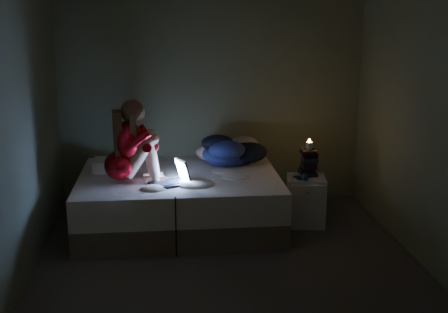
{
  "coord_description": "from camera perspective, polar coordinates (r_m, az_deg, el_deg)",
  "views": [
    {
      "loc": [
        -0.54,
        -4.8,
        2.34
      ],
      "look_at": [
        0.05,
        1.0,
        0.8
      ],
      "focal_mm": 45.64,
      "sensor_mm": 36.0,
      "label": 1
    }
  ],
  "objects": [
    {
      "name": "book_stack",
      "position": [
        6.31,
        8.47,
        -0.56
      ],
      "size": [
        0.19,
        0.25,
        0.28
      ],
      "primitive_type": null,
      "color": "black",
      "rests_on": "nightstand"
    },
    {
      "name": "pillow",
      "position": [
        6.4,
        -10.99,
        -0.82
      ],
      "size": [
        0.44,
        0.31,
        0.13
      ],
      "primitive_type": "cube",
      "color": "white",
      "rests_on": "bed"
    },
    {
      "name": "blue_orb",
      "position": [
        6.11,
        8.31,
        -2.06
      ],
      "size": [
        0.08,
        0.08,
        0.08
      ],
      "primitive_type": "sphere",
      "color": "navy",
      "rests_on": "nightstand"
    },
    {
      "name": "wall_right",
      "position": [
        5.45,
        19.9,
        2.89
      ],
      "size": [
        0.02,
        3.8,
        2.6
      ],
      "primitive_type": "cube",
      "color": "#5D6850",
      "rests_on": "ground"
    },
    {
      "name": "floor",
      "position": [
        5.38,
        0.55,
        -11.14
      ],
      "size": [
        3.6,
        3.8,
        0.02
      ],
      "primitive_type": "cube",
      "color": "#413A37",
      "rests_on": "ground"
    },
    {
      "name": "wall_front",
      "position": [
        3.12,
        4.49,
        -4.71
      ],
      "size": [
        3.6,
        0.02,
        2.6
      ],
      "primitive_type": "cube",
      "color": "#5D6850",
      "rests_on": "ground"
    },
    {
      "name": "candle",
      "position": [
        6.27,
        8.53,
        1.03
      ],
      "size": [
        0.07,
        0.07,
        0.08
      ],
      "primitive_type": "cylinder",
      "color": "beige",
      "rests_on": "book_stack"
    },
    {
      "name": "nightstand",
      "position": [
        6.33,
        8.18,
        -4.42
      ],
      "size": [
        0.46,
        0.42,
        0.55
      ],
      "primitive_type": "cube",
      "rotation": [
        0.0,
        0.0,
        -0.16
      ],
      "color": "silver",
      "rests_on": "ground"
    },
    {
      "name": "woman",
      "position": [
        5.85,
        -10.35,
        1.47
      ],
      "size": [
        0.58,
        0.42,
        0.86
      ],
      "primitive_type": null,
      "rotation": [
        0.0,
        0.0,
        0.14
      ],
      "color": "#860200",
      "rests_on": "bed"
    },
    {
      "name": "clothes_pile",
      "position": [
        6.49,
        0.31,
        0.74
      ],
      "size": [
        0.75,
        0.69,
        0.36
      ],
      "primitive_type": null,
      "rotation": [
        0.0,
        0.0,
        -0.43
      ],
      "color": "navy",
      "rests_on": "bed"
    },
    {
      "name": "bed",
      "position": [
        6.25,
        -4.47,
        -4.38
      ],
      "size": [
        2.13,
        1.6,
        0.59
      ],
      "primitive_type": null,
      "color": "beige",
      "rests_on": "ground"
    },
    {
      "name": "wall_back",
      "position": [
        6.82,
        -1.2,
        6.01
      ],
      "size": [
        3.6,
        0.02,
        2.6
      ],
      "primitive_type": "cube",
      "color": "#5D6850",
      "rests_on": "ground"
    },
    {
      "name": "phone",
      "position": [
        6.18,
        7.55,
        -2.16
      ],
      "size": [
        0.12,
        0.16,
        0.01
      ],
      "primitive_type": "cube",
      "rotation": [
        0.0,
        0.0,
        0.41
      ],
      "color": "black",
      "rests_on": "nightstand"
    },
    {
      "name": "wall_left",
      "position": [
        5.08,
        -20.17,
        2.05
      ],
      "size": [
        0.02,
        3.8,
        2.6
      ],
      "primitive_type": "cube",
      "color": "#5D6850",
      "rests_on": "ground"
    },
    {
      "name": "laptop",
      "position": [
        5.78,
        -5.56,
        -1.59
      ],
      "size": [
        0.45,
        0.39,
        0.26
      ],
      "primitive_type": null,
      "rotation": [
        0.0,
        0.0,
        0.43
      ],
      "color": "black",
      "rests_on": "bed"
    }
  ]
}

